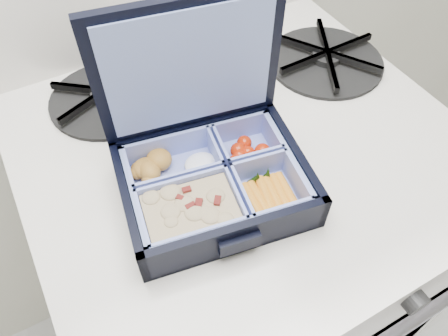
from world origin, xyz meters
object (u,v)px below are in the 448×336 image
burner_grate (327,56)px  fork (234,114)px  stove (231,271)px  bento_box (214,183)px

burner_grate → fork: size_ratio=0.90×
burner_grate → fork: bearing=-169.7°
stove → burner_grate: (0.19, 0.06, 0.43)m
bento_box → fork: bento_box is taller
stove → bento_box: 0.46m
bento_box → burner_grate: bento_box is taller
bento_box → burner_grate: size_ratio=1.17×
stove → bento_box: (-0.07, -0.08, 0.44)m
bento_box → stove: bearing=57.2°
burner_grate → fork: (-0.18, -0.03, -0.01)m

